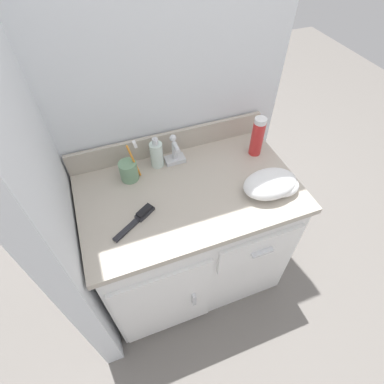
# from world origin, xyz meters

# --- Properties ---
(ground_plane) EXTENTS (6.00, 6.00, 0.00)m
(ground_plane) POSITION_xyz_m (0.00, 0.00, 0.00)
(ground_plane) COLOR slate
(wall_back) EXTENTS (1.10, 0.08, 2.20)m
(wall_back) POSITION_xyz_m (0.00, 0.33, 1.10)
(wall_back) COLOR silver
(wall_back) RESTS_ON ground_plane
(wall_left) EXTENTS (0.08, 0.63, 2.20)m
(wall_left) POSITION_xyz_m (-0.51, 0.00, 1.10)
(wall_left) COLOR silver
(wall_left) RESTS_ON ground_plane
(vanity) EXTENTS (0.92, 0.57, 0.74)m
(vanity) POSITION_xyz_m (-0.00, -0.00, 0.39)
(vanity) COLOR white
(vanity) RESTS_ON ground_plane
(backsplash) EXTENTS (0.92, 0.02, 0.11)m
(backsplash) POSITION_xyz_m (0.00, 0.27, 0.79)
(backsplash) COLOR #B2A899
(backsplash) RESTS_ON vanity
(sink_faucet) EXTENTS (0.09, 0.09, 0.14)m
(sink_faucet) POSITION_xyz_m (0.00, 0.19, 0.78)
(sink_faucet) COLOR silver
(sink_faucet) RESTS_ON vanity
(toothbrush_cup) EXTENTS (0.09, 0.08, 0.19)m
(toothbrush_cup) POSITION_xyz_m (-0.21, 0.16, 0.78)
(toothbrush_cup) COLOR gray
(toothbrush_cup) RESTS_ON vanity
(soap_dispenser) EXTENTS (0.06, 0.06, 0.15)m
(soap_dispenser) POSITION_xyz_m (-0.08, 0.20, 0.80)
(soap_dispenser) COLOR silver
(soap_dispenser) RESTS_ON vanity
(shaving_cream_can) EXTENTS (0.06, 0.06, 0.19)m
(shaving_cream_can) POSITION_xyz_m (0.37, 0.12, 0.83)
(shaving_cream_can) COLOR red
(shaving_cream_can) RESTS_ON vanity
(hairbrush) EXTENTS (0.18, 0.13, 0.03)m
(hairbrush) POSITION_xyz_m (-0.23, -0.07, 0.75)
(hairbrush) COLOR #232328
(hairbrush) RESTS_ON vanity
(hand_towel) EXTENTS (0.24, 0.15, 0.09)m
(hand_towel) POSITION_xyz_m (0.32, -0.12, 0.78)
(hand_towel) COLOR white
(hand_towel) RESTS_ON vanity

